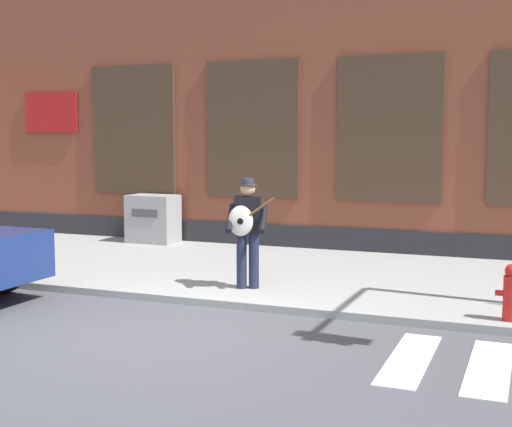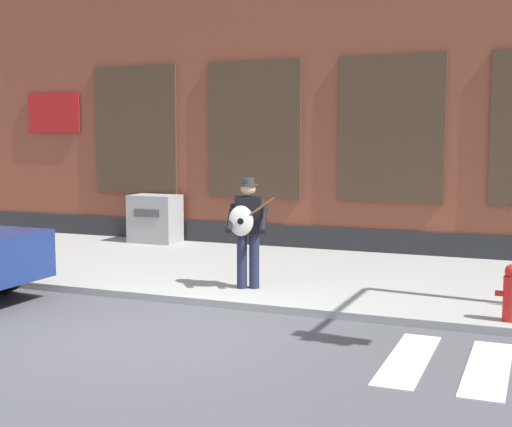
% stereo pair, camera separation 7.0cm
% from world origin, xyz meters
% --- Properties ---
extents(ground_plane, '(160.00, 160.00, 0.00)m').
position_xyz_m(ground_plane, '(0.00, 0.00, 0.00)').
color(ground_plane, '#4C4C51').
extents(sidewalk, '(28.00, 4.87, 0.11)m').
position_xyz_m(sidewalk, '(0.00, 3.76, 0.05)').
color(sidewalk, '#9E9E99').
rests_on(sidewalk, ground).
extents(building_backdrop, '(28.00, 4.06, 7.59)m').
position_xyz_m(building_backdrop, '(-0.00, 8.18, 3.79)').
color(building_backdrop, brown).
rests_on(building_backdrop, ground).
extents(busker, '(0.77, 0.64, 1.62)m').
position_xyz_m(busker, '(0.12, 2.19, 1.03)').
color(busker, '#1E233D').
rests_on(busker, sidewalk).
extents(utility_box, '(1.01, 0.69, 1.00)m').
position_xyz_m(utility_box, '(-3.48, 5.74, 0.61)').
color(utility_box, '#9E9E9E').
rests_on(utility_box, sidewalk).
extents(fire_hydrant, '(0.38, 0.20, 0.70)m').
position_xyz_m(fire_hydrant, '(3.81, 1.67, 0.45)').
color(fire_hydrant, red).
rests_on(fire_hydrant, sidewalk).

